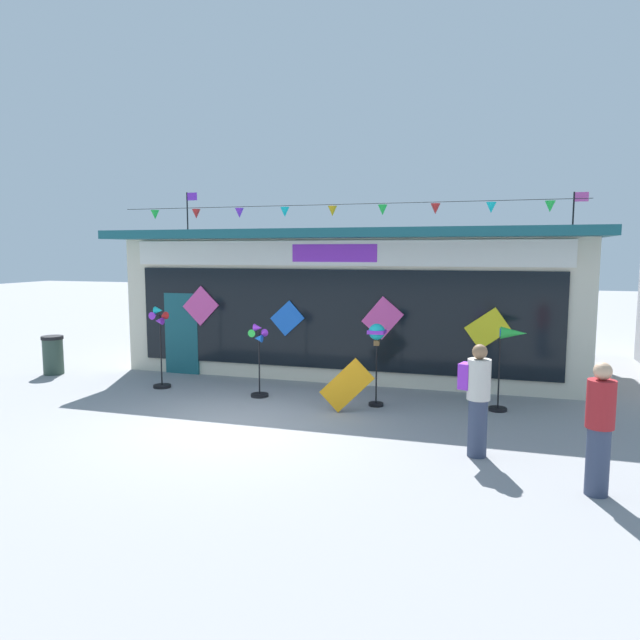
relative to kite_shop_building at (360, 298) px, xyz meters
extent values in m
plane|color=gray|center=(-0.83, -6.16, -1.78)|extent=(80.00, 80.00, 0.00)
cube|color=beige|center=(0.00, 0.05, -0.12)|extent=(10.87, 5.24, 3.31)
cube|color=#195660|center=(0.00, -0.35, 1.64)|extent=(11.27, 6.04, 0.20)
cube|color=white|center=(0.00, -2.60, 1.20)|extent=(10.00, 0.08, 0.56)
cube|color=purple|center=(0.00, -2.63, 1.20)|extent=(1.96, 0.04, 0.39)
cube|color=black|center=(0.00, -2.59, -0.29)|extent=(9.78, 0.06, 2.27)
cube|color=#195660|center=(-3.91, -2.60, -0.78)|extent=(0.90, 0.07, 2.00)
cube|color=#EA4CA3|center=(-3.34, -2.65, -0.07)|extent=(0.97, 0.03, 0.97)
cube|color=blue|center=(-1.11, -2.65, -0.29)|extent=(0.84, 0.03, 0.84)
cube|color=#EA4CA3|center=(1.12, -2.65, -0.21)|extent=(0.95, 0.03, 0.96)
cube|color=yellow|center=(3.34, -2.65, -0.36)|extent=(0.96, 0.03, 0.91)
cylinder|color=black|center=(0.00, -2.78, 2.26)|extent=(10.43, 0.01, 0.01)
cone|color=green|center=(-4.44, -2.78, 2.12)|extent=(0.20, 0.20, 0.22)
cone|color=red|center=(-3.33, -2.78, 2.12)|extent=(0.20, 0.20, 0.22)
cone|color=purple|center=(-2.22, -2.78, 2.12)|extent=(0.20, 0.20, 0.22)
cone|color=#19B7BC|center=(-1.11, -2.78, 2.12)|extent=(0.20, 0.20, 0.22)
cone|color=orange|center=(0.00, -2.78, 2.12)|extent=(0.20, 0.20, 0.22)
cone|color=green|center=(1.11, -2.78, 2.12)|extent=(0.20, 0.20, 0.22)
cone|color=red|center=(2.22, -2.78, 2.12)|extent=(0.20, 0.20, 0.22)
cone|color=#19B7BC|center=(3.34, -2.78, 2.12)|extent=(0.20, 0.20, 0.22)
cone|color=green|center=(4.45, -2.78, 2.12)|extent=(0.20, 0.20, 0.22)
cylinder|color=black|center=(-5.18, 0.05, 2.34)|extent=(0.04, 0.04, 1.20)
cube|color=purple|center=(-5.02, 0.05, 2.82)|extent=(0.32, 0.02, 0.22)
cylinder|color=black|center=(5.19, 0.05, 2.19)|extent=(0.04, 0.04, 0.91)
cube|color=#EA4CA3|center=(5.35, 0.05, 2.53)|extent=(0.32, 0.02, 0.22)
cylinder|color=black|center=(-3.57, -4.08, -1.75)|extent=(0.39, 0.39, 0.06)
cylinder|color=black|center=(-3.57, -4.08, -0.97)|extent=(0.03, 0.03, 1.62)
cylinder|color=black|center=(-3.57, -4.12, -0.16)|extent=(0.06, 0.04, 0.06)
cone|color=red|center=(-3.46, -4.12, -0.16)|extent=(0.17, 0.18, 0.17)
cone|color=#19B7BC|center=(-3.57, -4.12, -0.04)|extent=(0.18, 0.17, 0.17)
cone|color=purple|center=(-3.69, -4.12, -0.16)|extent=(0.17, 0.18, 0.17)
cone|color=purple|center=(-3.57, -4.12, -0.27)|extent=(0.18, 0.17, 0.17)
cylinder|color=black|center=(-1.17, -4.19, -1.75)|extent=(0.37, 0.37, 0.06)
cylinder|color=black|center=(-1.17, -4.19, -1.10)|extent=(0.03, 0.03, 1.35)
cylinder|color=black|center=(-1.17, -4.23, -0.43)|extent=(0.06, 0.04, 0.06)
cone|color=purple|center=(-1.06, -4.23, -0.43)|extent=(0.16, 0.17, 0.16)
cone|color=purple|center=(-1.17, -4.23, -0.32)|extent=(0.17, 0.16, 0.16)
cone|color=green|center=(-1.28, -4.23, -0.43)|extent=(0.16, 0.17, 0.16)
cone|color=blue|center=(-1.17, -4.23, -0.54)|extent=(0.17, 0.16, 0.16)
cylinder|color=black|center=(1.31, -4.20, -1.75)|extent=(0.29, 0.29, 0.06)
cylinder|color=black|center=(1.31, -4.20, -1.12)|extent=(0.03, 0.03, 1.31)
sphere|color=#19B7BC|center=(1.31, -4.20, -0.30)|extent=(0.32, 0.32, 0.32)
cube|color=purple|center=(1.31, -4.20, -0.30)|extent=(0.32, 0.32, 0.07)
cube|color=brown|center=(1.31, -4.20, -0.52)|extent=(0.10, 0.10, 0.10)
cylinder|color=black|center=(3.60, -3.86, -1.75)|extent=(0.34, 0.34, 0.06)
cylinder|color=black|center=(3.60, -3.86, -1.02)|extent=(0.03, 0.03, 1.50)
cone|color=green|center=(3.83, -3.86, -0.27)|extent=(0.48, 0.26, 0.23)
cylinder|color=blue|center=(3.60, -3.86, -0.27)|extent=(0.03, 0.16, 0.16)
cylinder|color=#333D56|center=(4.78, -7.52, -1.35)|extent=(0.28, 0.28, 0.86)
cylinder|color=maroon|center=(4.78, -7.52, -0.62)|extent=(0.34, 0.34, 0.60)
sphere|color=tan|center=(4.78, -7.52, -0.21)|extent=(0.22, 0.22, 0.22)
cylinder|color=#333D56|center=(3.30, -6.54, -1.35)|extent=(0.28, 0.28, 0.86)
cylinder|color=beige|center=(3.30, -6.54, -0.62)|extent=(0.34, 0.34, 0.60)
sphere|color=#8C6647|center=(3.30, -6.54, -0.21)|extent=(0.22, 0.22, 0.22)
cube|color=purple|center=(3.11, -6.48, -0.59)|extent=(0.23, 0.30, 0.38)
cylinder|color=#2D4238|center=(-6.92, -3.61, -1.34)|extent=(0.48, 0.48, 0.87)
cylinder|color=black|center=(-6.92, -3.61, -0.87)|extent=(0.52, 0.52, 0.08)
cube|color=orange|center=(0.87, -4.82, -1.26)|extent=(1.04, 0.19, 1.04)
camera|label=1|loc=(3.51, -15.17, 1.25)|focal=32.60mm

